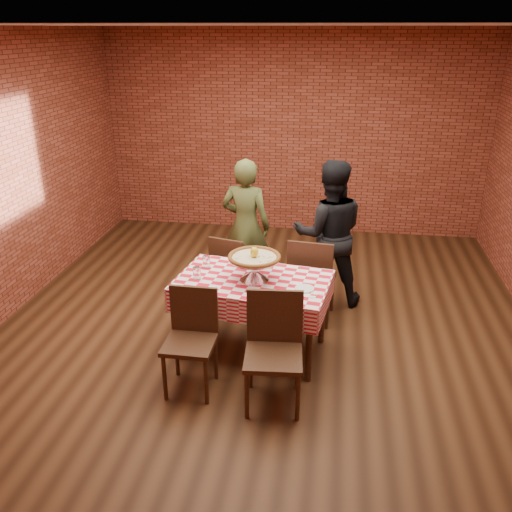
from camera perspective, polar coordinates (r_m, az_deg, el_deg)
name	(u,v)px	position (r m, az deg, el deg)	size (l,w,h in m)	color
ground	(265,326)	(5.70, 0.95, -7.38)	(6.00, 6.00, 0.00)	black
back_wall	(294,134)	(8.03, 3.99, 12.68)	(5.50, 5.50, 0.00)	maroon
table	(253,316)	(5.12, -0.31, -6.35)	(1.36, 0.82, 0.75)	#422619
tablecloth	(253,291)	(5.00, -0.32, -3.69)	(1.40, 0.85, 0.24)	red
pizza_stand	(254,269)	(4.90, -0.18, -1.37)	(0.47, 0.47, 0.21)	silver
pizza	(254,258)	(4.85, -0.18, -0.17)	(0.48, 0.48, 0.03)	beige
lemon	(254,252)	(4.83, -0.18, 0.43)	(0.07, 0.07, 0.10)	yellow
water_glass_left	(197,273)	(4.97, -6.27, -1.77)	(0.07, 0.07, 0.11)	white
water_glass_right	(206,262)	(5.19, -5.26, -0.59)	(0.07, 0.07, 0.11)	white
side_plate	(304,289)	(4.78, 5.14, -3.45)	(0.17, 0.17, 0.01)	white
sweetener_packet_a	(313,297)	(4.65, 6.02, -4.32)	(0.05, 0.04, 0.01)	white
sweetener_packet_b	(320,293)	(4.72, 6.79, -3.94)	(0.05, 0.04, 0.01)	white
condiment_caddy	(263,258)	(5.20, 0.74, -0.25)	(0.10, 0.08, 0.15)	silver
chair_near_left	(190,344)	(4.60, -7.02, -9.24)	(0.41, 0.41, 0.89)	#422619
chair_near_right	(273,355)	(4.39, 1.86, -10.37)	(0.46, 0.46, 0.94)	#422619
chair_far_left	(234,271)	(5.88, -2.39, -1.61)	(0.39, 0.39, 0.87)	#422619
chair_far_right	(312,277)	(5.68, 5.95, -2.26)	(0.46, 0.46, 0.94)	#422619
diner_olive	(246,226)	(6.21, -1.08, 3.21)	(0.57, 0.37, 1.56)	#474F27
diner_black	(329,234)	(5.93, 7.71, 2.36)	(0.79, 0.62, 1.63)	black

